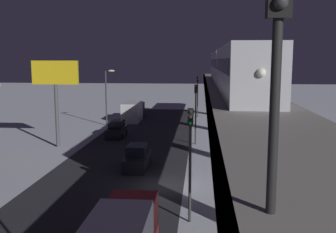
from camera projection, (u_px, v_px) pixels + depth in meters
The scene contains 13 objects.
ground_plane at pixel (166, 186), 27.83m from camera, with size 240.00×240.00×0.00m, color silver.
avenue_asphalt at pixel (109, 184), 28.18m from camera, with size 11.00×86.12×0.01m, color #28282D.
elevated_railway at pixel (241, 110), 26.57m from camera, with size 5.00×86.12×6.50m.
subway_train at pixel (232, 67), 36.52m from camera, with size 2.94×36.87×3.40m.
rail_signal at pixel (277, 44), 5.91m from camera, with size 0.36×0.41×4.00m.
sedan_black at pixel (117, 130), 45.36m from camera, with size 1.91×4.47×1.97m.
sedan_black_2 at pixel (137, 159), 32.28m from camera, with size 1.80×4.56×1.97m.
delivery_van at pixel (133, 111), 57.57m from camera, with size 2.40×7.40×2.80m.
traffic_light_near at pixel (190, 149), 20.98m from camera, with size 0.32×0.44×6.40m.
traffic_light_mid at pixel (196, 105), 40.87m from camera, with size 0.32×0.44×6.40m.
traffic_light_far at pixel (198, 90), 60.76m from camera, with size 0.32×0.44×6.40m.
commercial_billboard at pixel (55, 81), 39.24m from camera, with size 4.80×0.36×8.90m.
street_lamp_far at pixel (108, 91), 52.64m from camera, with size 1.35×0.44×7.65m.
Camera 1 is at (-2.45, 26.69, 8.98)m, focal length 41.31 mm.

